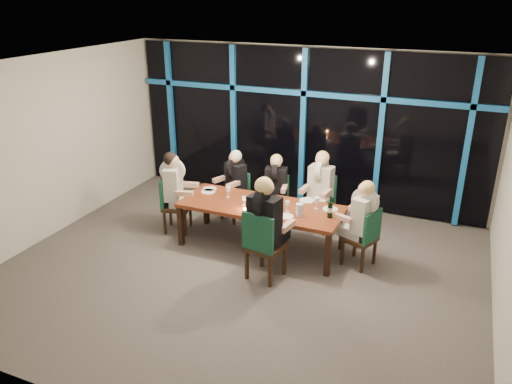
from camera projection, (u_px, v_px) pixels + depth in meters
The scene contains 29 objects.
room at pixel (239, 141), 6.78m from camera, with size 7.04×7.00×3.02m.
window_wall at pixel (304, 125), 9.45m from camera, with size 6.86×0.43×2.94m.
dining_table at pixel (261, 209), 7.97m from camera, with size 2.60×1.00×0.75m.
chair_far_left at pixel (237, 193), 9.07m from camera, with size 0.55×0.55×0.90m.
chair_far_mid at pixel (276, 197), 8.88m from camera, with size 0.48×0.48×0.89m.
chair_far_right at pixel (321, 199), 8.70m from camera, with size 0.49×0.49×0.97m.
chair_end_left at pixel (172, 201), 8.60m from camera, with size 0.56×0.56×0.98m.
chair_end_right at pixel (365, 235), 7.46m from camera, with size 0.56×0.56×0.95m.
chair_near_mid at pixel (262, 243), 7.08m from camera, with size 0.58×0.58×1.08m.
diner_far_left at pixel (234, 175), 8.89m from camera, with size 0.56×0.62×0.87m.
diner_far_mid at pixel (276, 180), 8.67m from camera, with size 0.48×0.59×0.87m.
diner_far_right at pixel (320, 180), 8.49m from camera, with size 0.51×0.63×0.95m.
diner_end_left at pixel (175, 181), 8.44m from camera, with size 0.66×0.57×0.95m.
diner_end_right at pixel (362, 211), 7.36m from camera, with size 0.65×0.57×0.92m.
diner_near_mid at pixel (266, 213), 6.99m from camera, with size 0.59×0.71×1.05m.
plate_far_left at pixel (210, 189), 8.56m from camera, with size 0.24×0.24×0.01m, color white.
plate_far_mid at pixel (269, 198), 8.20m from camera, with size 0.24×0.24×0.01m, color white.
plate_far_right at pixel (307, 200), 8.09m from camera, with size 0.24×0.24×0.01m, color white.
plate_end_left at pixel (208, 192), 8.45m from camera, with size 0.24×0.24×0.01m, color white.
plate_end_right at pixel (330, 209), 7.78m from camera, with size 0.24×0.24×0.01m, color white.
plate_near_mid at pixel (286, 216), 7.53m from camera, with size 0.24×0.24×0.01m, color white.
wine_bottle at pixel (330, 209), 7.47m from camera, with size 0.08×0.08×0.35m.
water_pitcher at pixel (300, 210), 7.52m from camera, with size 0.12×0.11×0.20m.
tea_light at pixel (245, 209), 7.76m from camera, with size 0.05×0.05×0.03m, color #FFA14C.
wine_glass_a at pixel (244, 199), 7.89m from camera, with size 0.06×0.06×0.16m.
wine_glass_b at pixel (267, 197), 7.88m from camera, with size 0.07×0.07×0.19m.
wine_glass_c at pixel (287, 204), 7.66m from camera, with size 0.07×0.07×0.17m.
wine_glass_d at pixel (228, 189), 8.19m from camera, with size 0.07×0.07×0.19m.
wine_glass_e at pixel (317, 201), 7.76m from camera, with size 0.07×0.07×0.19m.
Camera 1 is at (2.76, -5.93, 3.95)m, focal length 35.00 mm.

